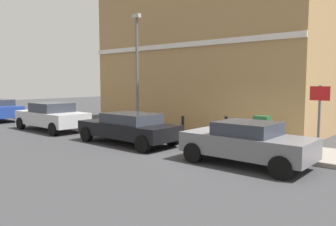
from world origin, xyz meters
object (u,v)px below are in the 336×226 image
Objects in this scene: car_black at (129,127)px; car_silver at (52,116)px; bollard_far_kerb at (183,127)px; car_grey at (246,142)px; utility_cabinet at (262,132)px; street_sign at (319,111)px; bollard_near_cabinet at (226,128)px; lamppost at (137,67)px.

car_black is 1.01× the size of car_silver.
bollard_far_kerb is (1.51, -7.54, -0.05)m from car_silver.
car_grey reaches higher than utility_cabinet.
utility_cabinet is (2.42, -10.55, -0.07)m from car_silver.
car_silver is (-0.05, 5.86, 0.07)m from car_black.
street_sign is (1.69, -6.90, 0.97)m from car_black.
bollard_near_cabinet is at bearing 86.39° from utility_cabinet.
car_grey is at bearing -138.22° from bollard_near_cabinet.
bollard_far_kerb is (1.46, -1.68, 0.01)m from car_black.
street_sign reaches higher than utility_cabinet.
utility_cabinet is 0.20× the size of lamppost.
utility_cabinet is at bearing -166.76° from car_silver.
bollard_far_kerb is (-0.91, 3.02, 0.02)m from utility_cabinet.
car_grey is 3.42× the size of utility_cabinet.
car_grey is at bearing -179.35° from car_silver.
car_black is 1.96× the size of street_sign.
utility_cabinet is at bearing -153.09° from car_black.
car_black is 2.23m from bollard_far_kerb.
street_sign is at bearing -166.12° from car_black.
utility_cabinet is 1.59m from bollard_near_cabinet.
bollard_near_cabinet is 0.18× the size of lamppost.
car_silver is 4.27× the size of bollard_far_kerb.
car_black is at bearing 103.76° from street_sign.
car_grey is 3.79× the size of bollard_far_kerb.
car_black is 4.11m from lamppost.
car_grey is at bearing -165.53° from utility_cabinet.
street_sign reaches higher than bollard_near_cabinet.
street_sign reaches higher than car_silver.
street_sign is (1.74, -12.75, 0.91)m from car_silver.
car_silver reaches higher than car_grey.
lamppost is at bearing -18.68° from car_grey.
car_silver is (-0.06, 11.16, 0.05)m from car_grey.
car_black is 3.97m from bollard_near_cabinet.
bollard_far_kerb is at bearing 106.73° from utility_cabinet.
bollard_far_kerb is 4.62m from lamppost.
car_black is 5.26m from utility_cabinet.
street_sign is at bearing -101.67° from bollard_near_cabinet.
street_sign is (-0.68, -2.20, 0.98)m from utility_cabinet.
bollard_near_cabinet is at bearing -89.73° from lamppost.
utility_cabinet is (2.36, 0.61, -0.03)m from car_grey.
car_grey reaches higher than car_black.
car_black is 4.33× the size of bollard_near_cabinet.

